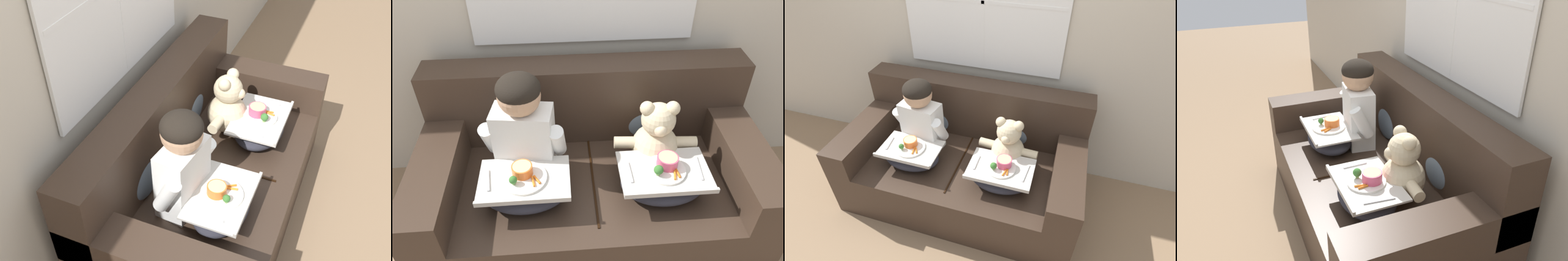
{
  "view_description": "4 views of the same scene",
  "coord_description": "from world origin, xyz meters",
  "views": [
    {
      "loc": [
        -1.92,
        -0.66,
        2.37
      ],
      "look_at": [
        -0.05,
        0.11,
        0.7
      ],
      "focal_mm": 42.0,
      "sensor_mm": 36.0,
      "label": 1
    },
    {
      "loc": [
        -0.15,
        -1.51,
        1.99
      ],
      "look_at": [
        -0.02,
        0.09,
        0.66
      ],
      "focal_mm": 35.0,
      "sensor_mm": 36.0,
      "label": 2
    },
    {
      "loc": [
        0.68,
        -1.67,
        2.15
      ],
      "look_at": [
        0.14,
        0.05,
        0.71
      ],
      "focal_mm": 28.0,
      "sensor_mm": 36.0,
      "label": 3
    },
    {
      "loc": [
        1.96,
        -0.79,
        1.79
      ],
      "look_at": [
        -0.05,
        0.04,
        0.67
      ],
      "focal_mm": 35.0,
      "sensor_mm": 36.0,
      "label": 4
    }
  ],
  "objects": [
    {
      "name": "ground_plane",
      "position": [
        0.0,
        0.0,
        0.0
      ],
      "size": [
        14.0,
        14.0,
        0.0
      ],
      "primitive_type": "plane",
      "color": "#8E7051"
    },
    {
      "name": "lap_tray_teddy",
      "position": [
        0.36,
        -0.16,
        0.51
      ],
      "size": [
        0.47,
        0.33,
        0.23
      ],
      "color": "#2D2D38",
      "rests_on": "teddy_bear"
    },
    {
      "name": "wall_back_with_window",
      "position": [
        0.0,
        0.6,
        1.31
      ],
      "size": [
        8.0,
        0.08,
        2.6
      ],
      "color": "beige",
      "rests_on": "ground_plane"
    },
    {
      "name": "lap_tray_child",
      "position": [
        -0.36,
        -0.16,
        0.51
      ],
      "size": [
        0.46,
        0.31,
        0.22
      ],
      "color": "#2D2D38",
      "rests_on": "child_figure"
    },
    {
      "name": "child_figure",
      "position": [
        -0.36,
        0.06,
        0.77
      ],
      "size": [
        0.46,
        0.24,
        0.62
      ],
      "color": "white",
      "rests_on": "couch"
    },
    {
      "name": "couch",
      "position": [
        0.0,
        0.07,
        0.33
      ],
      "size": [
        1.87,
        0.98,
        0.91
      ],
      "color": "#38281E",
      "rests_on": "ground_plane"
    },
    {
      "name": "throw_pillow_behind_child",
      "position": [
        -0.36,
        0.31,
        0.59
      ],
      "size": [
        0.35,
        0.17,
        0.36
      ],
      "color": "slate",
      "rests_on": "couch"
    },
    {
      "name": "teddy_bear",
      "position": [
        0.36,
        0.05,
        0.61
      ],
      "size": [
        0.46,
        0.32,
        0.43
      ],
      "color": "beige",
      "rests_on": "couch"
    },
    {
      "name": "throw_pillow_behind_teddy",
      "position": [
        0.36,
        0.31,
        0.59
      ],
      "size": [
        0.31,
        0.15,
        0.32
      ],
      "color": "slate",
      "rests_on": "couch"
    }
  ]
}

